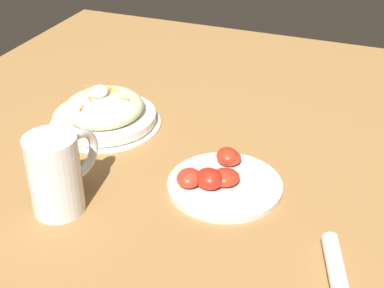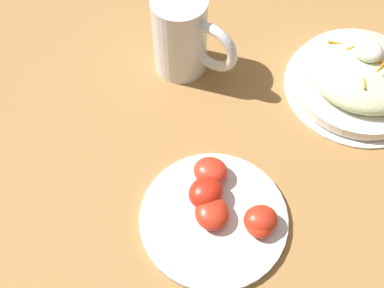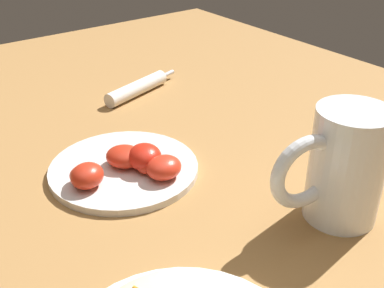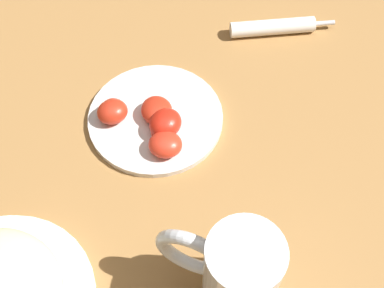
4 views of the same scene
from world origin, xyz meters
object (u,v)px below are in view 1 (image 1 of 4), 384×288
object	(u,v)px
tomato_plate	(220,179)
beer_mug	(57,176)
napkin_roll	(337,273)
salad_plate	(104,112)

from	to	relation	value
tomato_plate	beer_mug	bearing A→B (deg)	-55.50
napkin_roll	tomato_plate	xyz separation A→B (m)	(-0.16, -0.23, 0.00)
beer_mug	tomato_plate	xyz separation A→B (m)	(-0.16, 0.23, -0.05)
beer_mug	tomato_plate	bearing A→B (deg)	124.50
salad_plate	napkin_roll	bearing A→B (deg)	62.08
beer_mug	napkin_roll	size ratio (longest dim) A/B	0.83
salad_plate	napkin_roll	distance (m)	0.59
tomato_plate	napkin_roll	bearing A→B (deg)	55.36
salad_plate	beer_mug	bearing A→B (deg)	14.18
tomato_plate	salad_plate	bearing A→B (deg)	-112.14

